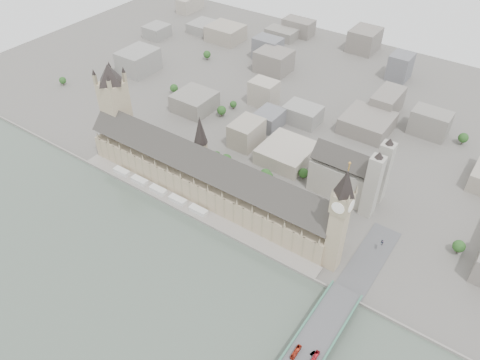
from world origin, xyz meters
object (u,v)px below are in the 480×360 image
Objects in this scene: red_bus_south at (315,358)px; westminster_abbey at (349,175)px; red_bus_north at (296,352)px; victoria_tower at (115,104)px; car_silver at (313,353)px; elizabeth_tower at (340,214)px; palace_of_westminster at (207,176)px; car_approach at (382,242)px.

westminster_abbey is at bearing 106.56° from red_bus_south.
victoria_tower is at bearing 157.94° from red_bus_north.
red_bus_north is at bearing -124.83° from car_silver.
red_bus_north is at bearing -21.48° from victoria_tower.
palace_of_westminster is at bearing 175.15° from elizabeth_tower.
red_bus_north is (278.20, -109.47, -43.32)m from victoria_tower.
westminster_abbey is 75.64m from car_approach.
palace_of_westminster reaches higher than red_bus_north.
elizabeth_tower is 96.91m from westminster_abbey.
car_approach is at bearing 3.80° from victoria_tower.
red_bus_north is at bearing -75.76° from westminster_abbey.
elizabeth_tower is 1.58× the size of westminster_abbey.
car_silver is 0.84× the size of car_approach.
victoria_tower is 292.00m from car_approach.
car_approach is at bearing 111.21° from car_silver.
elizabeth_tower reaches higher than red_bus_south.
victoria_tower reaches higher than palace_of_westminster.
car_approach is at bearing 85.06° from red_bus_north.
victoria_tower reaches higher than car_approach.
car_approach is at bearing 89.46° from red_bus_south.
elizabeth_tower is 260.64m from victoria_tower.
westminster_abbey is at bearing 121.02° from car_approach.
red_bus_north is (18.20, -91.47, -46.20)m from elizabeth_tower.
victoria_tower is at bearing -163.50° from westminster_abbey.
red_bus_north is at bearing -111.16° from car_approach.
car_silver is (287.72, -103.09, -44.26)m from victoria_tower.
westminster_abbey is 13.47× the size of car_approach.
westminster_abbey is (110.92, 75.30, 2.38)m from palace_of_westminster.
westminster_abbey is 6.24× the size of red_bus_south.
red_bus_south is at bearing -21.53° from car_silver.
victoria_tower is 244.79m from westminster_abbey.
car_silver is (9.52, 6.38, -0.94)m from red_bus_north.
palace_of_westminster is at bearing -145.83° from westminster_abbey.
elizabeth_tower reaches higher than victoria_tower.
car_approach is (0.28, 122.20, 0.04)m from car_silver.
westminster_abbey is (-27.08, 87.00, -33.01)m from elizabeth_tower.
car_silver is at bearing -72.34° from westminster_abbey.
car_silver is at bearing 33.25° from red_bus_north.
victoria_tower is 312.15m from red_bus_south.
red_bus_south is at bearing 16.65° from red_bus_north.
elizabeth_tower is at bearing 129.38° from car_silver.
car_approach is (28.00, 37.11, -47.10)m from elizabeth_tower.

